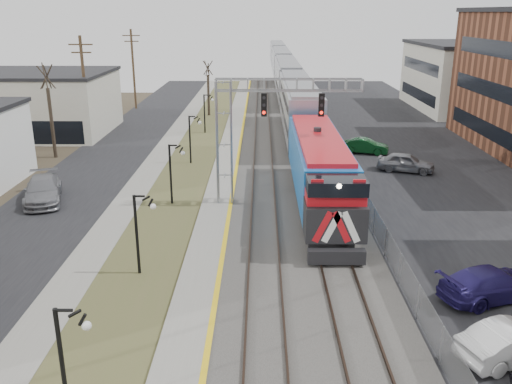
{
  "coord_description": "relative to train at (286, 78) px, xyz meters",
  "views": [
    {
      "loc": [
        1.81,
        -5.4,
        11.95
      ],
      "look_at": [
        1.56,
        22.73,
        2.6
      ],
      "focal_mm": 38.0,
      "sensor_mm": 36.0,
      "label": 1
    }
  ],
  "objects": [
    {
      "name": "grass_median",
      "position": [
        -9.5,
        -39.44,
        -2.91
      ],
      "size": [
        4.0,
        120.0,
        0.06
      ],
      "primitive_type": "cube",
      "color": "#4E512B",
      "rests_on": "ground"
    },
    {
      "name": "car_lot_d",
      "position": [
        6.4,
        -58.69,
        -2.22
      ],
      "size": [
        5.34,
        3.63,
        1.43
      ],
      "primitive_type": "imported",
      "rotation": [
        0.0,
        0.0,
        1.93
      ],
      "color": "#1F1753",
      "rests_on": "ground"
    },
    {
      "name": "ballast_bed",
      "position": [
        -1.5,
        -39.44,
        -2.84
      ],
      "size": [
        8.0,
        120.0,
        0.2
      ],
      "primitive_type": "cube",
      "color": "#595651",
      "rests_on": "ground"
    },
    {
      "name": "train",
      "position": [
        0.0,
        0.0,
        0.0
      ],
      "size": [
        3.0,
        108.65,
        5.33
      ],
      "color": "blue",
      "rests_on": "ground"
    },
    {
      "name": "sidewalk",
      "position": [
        -12.5,
        -39.44,
        -2.9
      ],
      "size": [
        2.0,
        120.0,
        0.08
      ],
      "primitive_type": "cube",
      "color": "gray",
      "rests_on": "ground"
    },
    {
      "name": "car_lot_f",
      "position": [
        5.6,
        -32.96,
        -2.28
      ],
      "size": [
        4.24,
        2.51,
        1.32
      ],
      "primitive_type": "imported",
      "rotation": [
        0.0,
        0.0,
        1.27
      ],
      "color": "#0C3C18",
      "rests_on": "ground"
    },
    {
      "name": "street_west",
      "position": [
        -17.0,
        -39.44,
        -2.92
      ],
      "size": [
        7.0,
        120.0,
        0.04
      ],
      "primitive_type": "cube",
      "color": "black",
      "rests_on": "ground"
    },
    {
      "name": "track_near",
      "position": [
        -3.5,
        -39.44,
        -2.66
      ],
      "size": [
        1.58,
        120.0,
        0.15
      ],
      "color": "#2D2119",
      "rests_on": "ballast_bed"
    },
    {
      "name": "car_street_b",
      "position": [
        -18.06,
        -46.07,
        -2.14
      ],
      "size": [
        3.77,
        5.9,
        1.59
      ],
      "primitive_type": "imported",
      "rotation": [
        0.0,
        0.0,
        0.31
      ],
      "color": "slate",
      "rests_on": "ground"
    },
    {
      "name": "car_lot_e",
      "position": [
        7.71,
        -38.75,
        -2.19
      ],
      "size": [
        4.7,
        3.05,
        1.49
      ],
      "primitive_type": "imported",
      "rotation": [
        0.0,
        0.0,
        1.25
      ],
      "color": "slate",
      "rests_on": "ground"
    },
    {
      "name": "parking_lot",
      "position": [
        10.5,
        -39.44,
        -2.92
      ],
      "size": [
        16.0,
        120.0,
        0.04
      ],
      "primitive_type": "cube",
      "color": "black",
      "rests_on": "ground"
    },
    {
      "name": "bare_trees",
      "position": [
        -18.16,
        -35.53,
        -0.24
      ],
      "size": [
        12.3,
        42.3,
        5.95
      ],
      "color": "#382D23",
      "rests_on": "ground"
    },
    {
      "name": "lampposts",
      "position": [
        -9.5,
        -56.16,
        -0.94
      ],
      "size": [
        0.14,
        62.14,
        4.0
      ],
      "color": "black",
      "rests_on": "ground"
    },
    {
      "name": "platform_edge",
      "position": [
        -5.62,
        -39.44,
        -2.69
      ],
      "size": [
        0.24,
        120.0,
        0.01
      ],
      "primitive_type": "cube",
      "color": "gold",
      "rests_on": "platform"
    },
    {
      "name": "platform",
      "position": [
        -6.5,
        -39.44,
        -2.82
      ],
      "size": [
        2.0,
        120.0,
        0.24
      ],
      "primitive_type": "cube",
      "color": "gray",
      "rests_on": "ground"
    },
    {
      "name": "fence",
      "position": [
        2.7,
        -39.44,
        -2.14
      ],
      "size": [
        0.04,
        120.0,
        1.6
      ],
      "primitive_type": "cube",
      "color": "gray",
      "rests_on": "ground"
    },
    {
      "name": "signal_gantry",
      "position": [
        -4.28,
        -46.45,
        2.65
      ],
      "size": [
        9.0,
        1.07,
        8.15
      ],
      "color": "gray",
      "rests_on": "ground"
    },
    {
      "name": "track_far",
      "position": [
        -0.0,
        -39.44,
        -2.66
      ],
      "size": [
        1.58,
        120.0,
        0.15
      ],
      "color": "#2D2119",
      "rests_on": "ballast_bed"
    }
  ]
}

